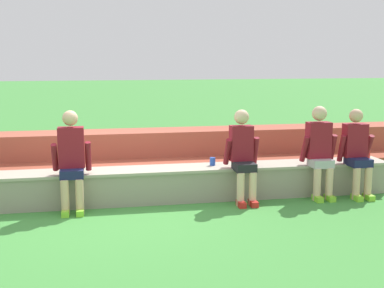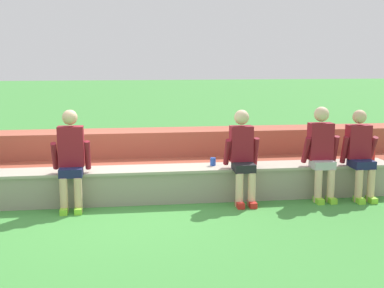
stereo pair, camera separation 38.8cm
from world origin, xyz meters
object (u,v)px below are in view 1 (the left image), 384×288
Objects in this scene: person_left_of_center at (71,158)px; plastic_cup_right_end at (213,161)px; person_right_of_center at (320,149)px; water_bottle_near_right at (368,152)px; person_far_right at (357,151)px; person_center at (243,154)px.

plastic_cup_right_end is (2.06, 0.31, -0.19)m from person_left_of_center.
person_right_of_center is 1.00m from water_bottle_near_right.
person_far_right is 11.19× the size of plastic_cup_right_end.
person_center is at bearing 179.21° from person_far_right.
person_left_of_center is 4.22m from person_far_right.
person_right_of_center is at bearing -163.89° from water_bottle_near_right.
person_center is at bearing -40.00° from plastic_cup_right_end.
person_left_of_center is 1.04× the size of person_far_right.
water_bottle_near_right is at bearing 7.31° from person_center.
person_far_right is at bearing -140.00° from water_bottle_near_right.
person_center is at bearing -179.97° from person_right_of_center.
water_bottle_near_right is (0.95, 0.28, -0.12)m from person_right_of_center.
person_right_of_center is 1.62m from plastic_cup_right_end.
person_center reaches higher than water_bottle_near_right.
plastic_cup_right_end is at bearing 8.68° from person_left_of_center.
water_bottle_near_right is (4.58, 0.27, -0.12)m from person_left_of_center.
person_far_right is (4.22, -0.03, -0.04)m from person_left_of_center.
person_right_of_center is (3.63, -0.00, 0.01)m from person_left_of_center.
plastic_cup_right_end is (-0.38, 0.32, -0.17)m from person_center.
person_center is 2.17m from water_bottle_near_right.
person_left_of_center is 5.08× the size of water_bottle_near_right.
person_left_of_center is at bearing 179.97° from person_right_of_center.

